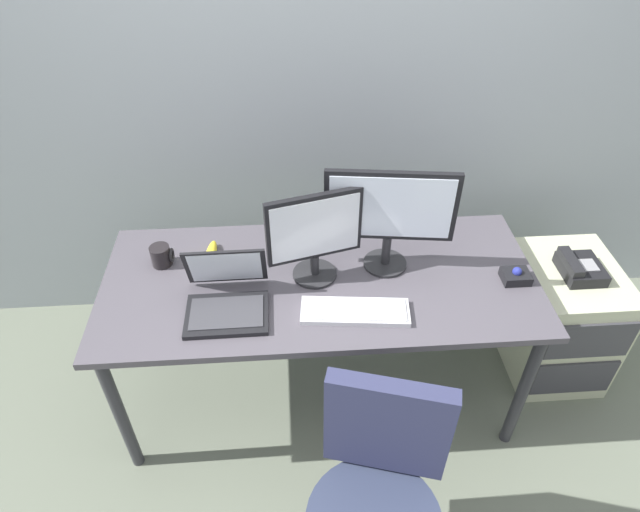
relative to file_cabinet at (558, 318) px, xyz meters
The scene contains 13 objects.
ground_plane 1.21m from the file_cabinet, behind, with size 8.00×8.00×0.00m, color #656C5B.
back_wall 1.72m from the file_cabinet, 151.89° to the left, with size 6.00×0.10×2.80m, color #A1AAB0.
desk 1.23m from the file_cabinet, behind, with size 1.77×0.77×0.74m.
file_cabinet is the anchor object (origin of this frame).
desk_phone 0.34m from the file_cabinet, 116.78° to the right, with size 0.17×0.20×0.09m.
office_chair 1.39m from the file_cabinet, 138.46° to the right, with size 0.52×0.53×0.92m.
monitor_main 1.14m from the file_cabinet, behind, with size 0.51×0.18×0.45m.
monitor_side 1.36m from the file_cabinet, behind, with size 0.38×0.18×0.39m.
keyboard 1.18m from the file_cabinet, 163.23° to the right, with size 0.42×0.18×0.03m.
laptop 1.63m from the file_cabinet, behind, with size 0.31×0.30×0.23m.
trackball_mouse 0.62m from the file_cabinet, 155.42° to the right, with size 0.11×0.09×0.07m.
coffee_mug 1.88m from the file_cabinet, behind, with size 0.09×0.08×0.09m.
banana 1.68m from the file_cabinet, behind, with size 0.19×0.04×0.04m, color yellow.
Camera 1 is at (-0.11, -1.65, 2.25)m, focal length 30.77 mm.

